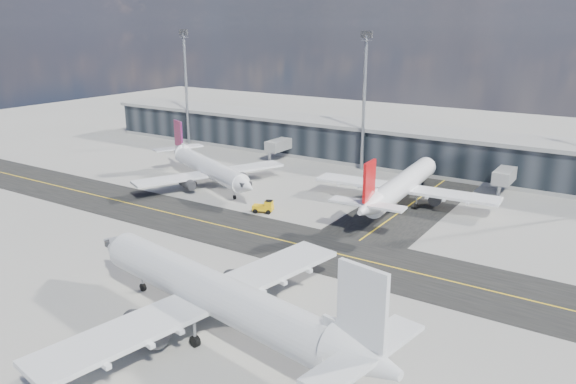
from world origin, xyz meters
name	(u,v)px	position (x,y,z in m)	size (l,w,h in m)	color
ground	(219,237)	(0.00, 0.00, 0.00)	(300.00, 300.00, 0.00)	gray
taxiway_lanes	(282,221)	(3.91, 10.74, 0.01)	(180.00, 63.00, 0.03)	black
terminal_concourse	(376,145)	(0.04, 54.93, 4.09)	(152.00, 19.80, 8.80)	black
floodlight_masts	(364,97)	(0.00, 48.00, 15.61)	(102.50, 0.70, 28.90)	gray
airliner_af	(208,168)	(-19.86, 20.67, 3.50)	(33.98, 29.31, 10.58)	white
airliner_redtail	(402,185)	(16.84, 28.53, 3.72)	(32.39, 38.00, 11.26)	white
airliner_near	(216,295)	(16.93, -20.71, 4.23)	(43.16, 36.98, 12.81)	silver
baggage_tug	(265,207)	(-0.85, 12.89, 1.07)	(3.74, 2.68, 2.13)	#EFB40C
service_van	(412,182)	(14.08, 41.38, 0.78)	(2.58, 5.59, 1.55)	white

